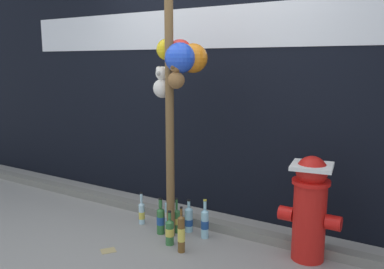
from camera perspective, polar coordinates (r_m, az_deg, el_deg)
ground_plane at (r=3.42m, az=-8.58°, el=-16.68°), size 14.00×14.00×0.00m
building_wall at (r=4.18m, az=3.06°, el=15.73°), size 10.00×0.21×3.88m
curb_strip at (r=4.02m, az=-0.68°, el=-11.70°), size 8.00×0.12×0.08m
memorial_post at (r=3.47m, az=-2.20°, el=13.26°), size 0.53×0.46×3.08m
fire_hydrant at (r=3.31m, az=16.26°, el=-9.69°), size 0.48×0.35×0.84m
bottle_0 at (r=3.66m, az=1.82°, el=-12.33°), size 0.07×0.07×0.35m
bottle_1 at (r=3.79m, az=-0.46°, el=-11.82°), size 0.08×0.08×0.31m
bottle_2 at (r=3.78m, az=-2.17°, el=-11.91°), size 0.06×0.06×0.33m
bottle_3 at (r=3.40m, az=-1.52°, el=-13.76°), size 0.06×0.06×0.39m
bottle_4 at (r=3.93m, az=-3.33°, el=-10.92°), size 0.07×0.07×0.32m
bottle_5 at (r=3.75m, az=-4.43°, el=-11.84°), size 0.07×0.07×0.34m
bottle_6 at (r=3.99m, az=-7.09°, el=-10.85°), size 0.06×0.06×0.32m
bottle_7 at (r=3.54m, az=-3.16°, el=-13.46°), size 0.07×0.07×0.30m
litter_0 at (r=3.55m, az=-11.71°, el=-15.70°), size 0.15×0.15×0.01m
litter_1 at (r=3.74m, az=12.00°, el=-14.32°), size 0.12×0.11×0.01m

